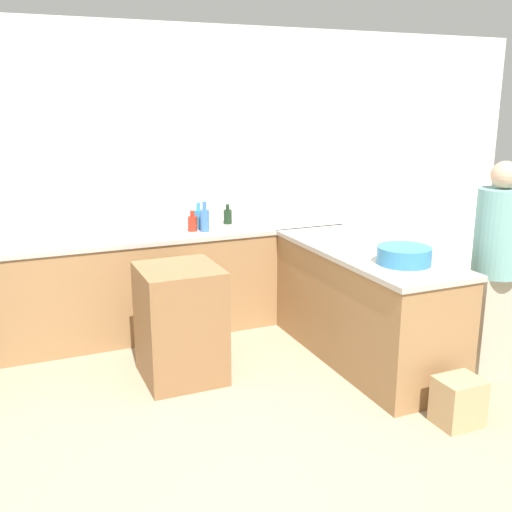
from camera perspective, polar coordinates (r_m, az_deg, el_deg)
name	(u,v)px	position (r m, az deg, el deg)	size (l,w,h in m)	color
ground_plane	(263,443)	(3.85, 0.67, -17.40)	(14.00, 14.00, 0.00)	tan
wall_back	(157,178)	(5.60, -9.41, 7.37)	(8.00, 0.06, 2.70)	white
counter_back	(170,281)	(5.46, -8.16, -2.37)	(3.19, 0.65, 0.91)	olive
counter_peninsula	(363,304)	(4.88, 10.16, -4.56)	(0.69, 1.87, 0.91)	olive
island_table	(180,323)	(4.52, -7.22, -6.35)	(0.58, 0.61, 0.86)	brown
mixing_bowl	(404,255)	(4.39, 13.92, 0.06)	(0.38, 0.38, 0.12)	teal
hot_sauce_bottle	(192,223)	(5.36, -6.07, 3.16)	(0.09, 0.09, 0.18)	red
water_bottle_blue	(205,219)	(5.33, -4.91, 3.49)	(0.08, 0.08, 0.27)	#386BB7
dish_soap_bottle	(199,218)	(5.43, -5.49, 3.58)	(0.08, 0.08, 0.24)	#338CBF
wine_bottle_dark	(228,216)	(5.65, -2.71, 3.83)	(0.08, 0.08, 0.19)	black
person_at_peninsula	(496,263)	(4.76, 21.88, -0.59)	(0.34, 0.34, 1.63)	#ADA38E
paper_bag	(458,402)	(4.18, 18.71, -12.99)	(0.28, 0.24, 0.32)	tan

